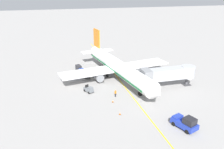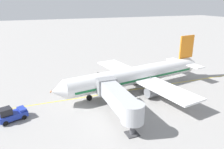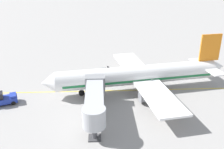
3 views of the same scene
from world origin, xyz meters
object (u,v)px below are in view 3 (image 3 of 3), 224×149
at_px(parked_airliner, 139,75).
at_px(jet_bridge, 95,100).
at_px(ground_crew_wing_walker, 87,79).
at_px(baggage_tug_lead, 105,71).
at_px(safety_cone_nose_right, 77,80).
at_px(pushback_tractor, 3,99).
at_px(baggage_cart_front, 144,71).
at_px(safety_cone_nose_left, 94,83).
at_px(safety_cone_wing_tip, 53,80).
at_px(baggage_cart_third_in_train, 170,68).
at_px(baggage_cart_second_in_train, 155,69).

relative_size(parked_airliner, jet_bridge, 2.73).
bearing_deg(ground_crew_wing_walker, parked_airliner, -108.71).
bearing_deg(baggage_tug_lead, safety_cone_nose_right, 123.19).
distance_m(jet_bridge, safety_cone_nose_right, 15.70).
distance_m(jet_bridge, pushback_tractor, 17.48).
xyz_separation_m(jet_bridge, baggage_cart_front, (17.96, -11.02, -2.51)).
xyz_separation_m(safety_cone_nose_left, safety_cone_wing_tip, (1.66, 8.75, 0.00)).
bearing_deg(pushback_tractor, baggage_cart_third_in_train, -67.66).
bearing_deg(baggage_tug_lead, ground_crew_wing_walker, 143.52).
xyz_separation_m(baggage_cart_third_in_train, safety_cone_wing_tip, (-4.40, 26.52, -0.66)).
xyz_separation_m(baggage_cart_third_in_train, safety_cone_nose_right, (-4.42, 21.33, -0.66)).
bearing_deg(baggage_cart_second_in_train, jet_bridge, 143.96).
bearing_deg(jet_bridge, safety_cone_nose_left, 2.24).
height_order(jet_bridge, baggage_cart_third_in_train, jet_bridge).
height_order(jet_bridge, baggage_cart_front, jet_bridge).
xyz_separation_m(baggage_cart_front, safety_cone_wing_tip, (-3.12, 20.29, -0.66)).
distance_m(parked_airliner, ground_crew_wing_walker, 11.21).
height_order(baggage_cart_front, safety_cone_nose_left, baggage_cart_front).
xyz_separation_m(safety_cone_nose_right, safety_cone_wing_tip, (0.01, 5.19, 0.00)).
height_order(ground_crew_wing_walker, safety_cone_nose_left, ground_crew_wing_walker).
bearing_deg(baggage_cart_second_in_train, baggage_cart_third_in_train, -81.16).
bearing_deg(safety_cone_wing_tip, baggage_cart_third_in_train, -80.57).
height_order(jet_bridge, ground_crew_wing_walker, jet_bridge).
distance_m(pushback_tractor, safety_cone_nose_left, 17.76).
xyz_separation_m(parked_airliner, jet_bridge, (-10.08, 8.60, 0.27)).
bearing_deg(safety_cone_nose_left, pushback_tractor, 116.06).
xyz_separation_m(baggage_tug_lead, baggage_cart_third_in_train, (0.39, -15.17, 0.24)).
xyz_separation_m(jet_bridge, baggage_cart_second_in_train, (18.68, -13.59, -2.51)).
relative_size(baggage_tug_lead, safety_cone_nose_right, 4.70).
bearing_deg(parked_airliner, ground_crew_wing_walker, 71.29).
distance_m(baggage_cart_front, safety_cone_wing_tip, 20.54).
relative_size(jet_bridge, safety_cone_wing_tip, 23.09).
bearing_deg(pushback_tractor, baggage_cart_front, -65.42).
bearing_deg(baggage_cart_third_in_train, pushback_tractor, 112.34).
distance_m(parked_airliner, baggage_cart_front, 8.55).
bearing_deg(parked_airliner, baggage_tug_lead, 36.59).
height_order(parked_airliner, safety_cone_wing_tip, parked_airliner).
bearing_deg(baggage_tug_lead, baggage_cart_third_in_train, -88.53).
bearing_deg(jet_bridge, baggage_cart_front, -31.53).
height_order(baggage_cart_second_in_train, safety_cone_nose_left, baggage_cart_second_in_train).
height_order(baggage_tug_lead, baggage_cart_second_in_train, baggage_tug_lead).
bearing_deg(parked_airliner, safety_cone_nose_left, 71.18).
distance_m(baggage_cart_third_in_train, safety_cone_nose_left, 18.79).
xyz_separation_m(parked_airliner, baggage_cart_front, (7.88, -2.42, -2.24)).
distance_m(jet_bridge, safety_cone_nose_left, 13.57).
height_order(parked_airliner, baggage_cart_second_in_train, parked_airliner).
distance_m(baggage_cart_third_in_train, safety_cone_nose_right, 21.80).
relative_size(pushback_tractor, safety_cone_wing_tip, 8.28).
bearing_deg(safety_cone_wing_tip, jet_bridge, -148.03).
height_order(baggage_cart_second_in_train, safety_cone_wing_tip, baggage_cart_second_in_train).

